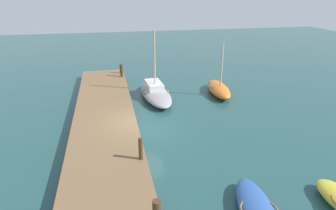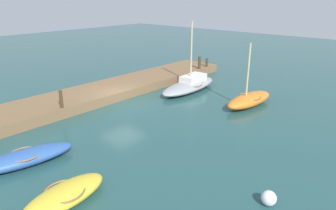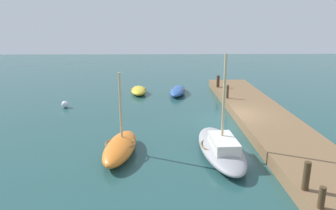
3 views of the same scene
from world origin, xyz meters
name	(u,v)px [view 2 (image 2 of 3)]	position (x,y,z in m)	size (l,w,h in m)	color
ground_plane	(122,102)	(0.00, 0.00, 0.00)	(84.00, 84.00, 0.00)	#234C4C
dock_platform	(103,92)	(0.00, -2.00, 0.30)	(23.40, 3.59, 0.61)	brown
dinghy_yellow	(65,195)	(8.21, 6.68, 0.31)	(3.25, 1.58, 0.60)	gold
rowboat_orange	(249,100)	(-4.93, 6.65, 0.43)	(4.32, 1.79, 4.03)	orange
sailboat_grey	(190,85)	(-5.09, 1.74, 0.44)	(5.90, 2.21, 4.99)	#939399
rowboat_blue	(25,158)	(7.93, 3.16, 0.33)	(4.16, 1.97, 0.64)	#2D569E
mooring_post_west	(207,62)	(-10.41, -0.46, 0.98)	(0.21, 0.21, 0.75)	#47331E
mooring_post_mid_west	(200,63)	(-9.30, -0.46, 1.14)	(0.24, 0.24, 1.07)	#47331E
mooring_post_mid_east	(61,99)	(4.02, -0.46, 1.12)	(0.19, 0.19, 1.03)	#47331E
marker_buoy	(269,198)	(3.72, 11.94, 0.26)	(0.53, 0.53, 0.53)	silver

